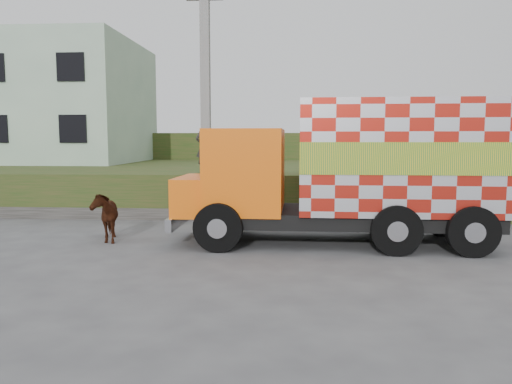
# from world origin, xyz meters

# --- Properties ---
(ground) EXTENTS (120.00, 120.00, 0.00)m
(ground) POSITION_xyz_m (0.00, 0.00, 0.00)
(ground) COLOR #474749
(ground) RESTS_ON ground
(embankment) EXTENTS (40.00, 12.00, 1.50)m
(embankment) POSITION_xyz_m (0.00, 10.00, 0.75)
(embankment) COLOR #244617
(embankment) RESTS_ON ground
(embankment_far) EXTENTS (40.00, 12.00, 3.00)m
(embankment_far) POSITION_xyz_m (0.00, 22.00, 1.50)
(embankment_far) COLOR #244617
(embankment_far) RESTS_ON ground
(retaining_strip) EXTENTS (16.00, 0.50, 0.40)m
(retaining_strip) POSITION_xyz_m (-2.00, 4.20, 0.20)
(retaining_strip) COLOR #595651
(retaining_strip) RESTS_ON ground
(building) EXTENTS (10.00, 8.00, 6.00)m
(building) POSITION_xyz_m (-11.00, 13.00, 4.50)
(building) COLOR #B1CFB0
(building) RESTS_ON embankment
(utility_pole) EXTENTS (1.20, 0.30, 8.00)m
(utility_pole) POSITION_xyz_m (-1.00, 4.60, 4.08)
(utility_pole) COLOR gray
(utility_pole) RESTS_ON ground
(cargo_truck) EXTENTS (8.14, 2.95, 3.61)m
(cargo_truck) POSITION_xyz_m (3.40, 0.79, 1.86)
(cargo_truck) COLOR black
(cargo_truck) RESTS_ON ground
(cow) EXTENTS (1.25, 1.72, 1.33)m
(cow) POSITION_xyz_m (-3.07, 0.71, 0.66)
(cow) COLOR #34150D
(cow) RESTS_ON ground
(pedestrian) EXTENTS (0.72, 0.54, 1.79)m
(pedestrian) POSITION_xyz_m (-1.06, 4.80, 2.40)
(pedestrian) COLOR #302D2B
(pedestrian) RESTS_ON embankment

